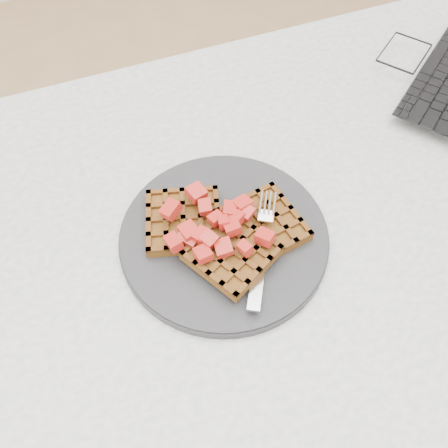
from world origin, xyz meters
name	(u,v)px	position (x,y,z in m)	size (l,w,h in m)	color
ground	(264,376)	(0.00, 0.00, 0.00)	(4.00, 4.00, 0.00)	tan
table	(290,256)	(0.00, 0.00, 0.64)	(1.20, 0.80, 0.75)	silver
plate	(224,237)	(-0.11, 0.00, 0.76)	(0.28, 0.28, 0.02)	#242527
waffles	(225,232)	(-0.11, 0.00, 0.78)	(0.21, 0.20, 0.03)	brown
strawberry_pile	(224,218)	(-0.11, 0.00, 0.80)	(0.15, 0.15, 0.02)	#9D0400
fork	(262,245)	(-0.08, -0.04, 0.77)	(0.02, 0.18, 0.02)	silver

